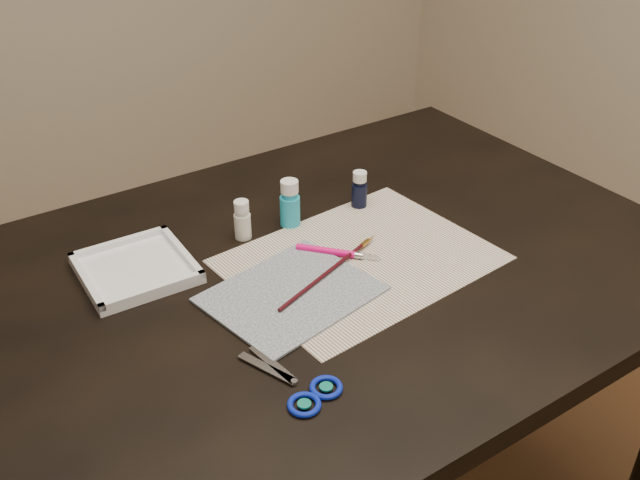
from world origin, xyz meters
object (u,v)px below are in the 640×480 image
paper (360,259)px  paint_bottle_white (242,220)px  canvas (291,294)px  paint_bottle_cyan (290,203)px  paint_bottle_navy (359,189)px  palette_tray (136,268)px  scissors (283,379)px

paper → paint_bottle_white: size_ratio=5.85×
canvas → paint_bottle_cyan: bearing=58.7°
paint_bottle_navy → palette_tray: 0.46m
paper → scissors: 0.33m
palette_tray → paint_bottle_white: bearing=0.1°
paint_bottle_cyan → paint_bottle_navy: size_ratio=1.23×
paper → paint_bottle_cyan: (-0.04, 0.17, 0.05)m
paint_bottle_cyan → paint_bottle_navy: bearing=-5.9°
canvas → paint_bottle_navy: size_ratio=3.43×
canvas → paint_bottle_navy: 0.32m
canvas → paint_bottle_navy: bearing=33.6°
paper → canvas: (-0.16, -0.02, 0.00)m
paint_bottle_cyan → paint_bottle_navy: 0.15m
paint_bottle_cyan → scissors: (-0.23, -0.36, -0.04)m
canvas → palette_tray: 0.27m
scissors → palette_tray: size_ratio=1.00×
paint_bottle_cyan → scissors: 0.43m
canvas → palette_tray: palette_tray is taller
paint_bottle_cyan → palette_tray: size_ratio=0.52×
paint_bottle_cyan → canvas: bearing=-121.3°
paper → paint_bottle_white: bearing=126.7°
paper → palette_tray: size_ratio=2.45×
paper → canvas: size_ratio=1.71×
palette_tray → paper: bearing=-27.8°
paint_bottle_white → paint_bottle_cyan: size_ratio=0.81×
paper → paint_bottle_white: (-0.13, 0.18, 0.04)m
paper → paint_bottle_navy: size_ratio=5.87×
paint_bottle_white → paint_bottle_navy: bearing=-5.7°
paint_bottle_white → scissors: size_ratio=0.42×
paint_bottle_navy → scissors: (-0.38, -0.34, -0.03)m
paper → paint_bottle_navy: paint_bottle_navy is taller
canvas → paper: bearing=7.9°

